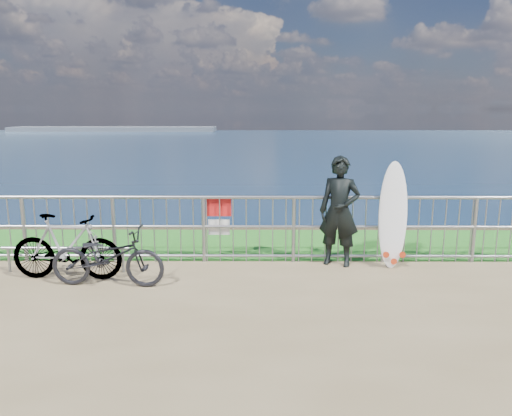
{
  "coord_description": "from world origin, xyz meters",
  "views": [
    {
      "loc": [
        0.43,
        -6.47,
        2.52
      ],
      "look_at": [
        0.38,
        1.2,
        1.0
      ],
      "focal_mm": 35.0,
      "sensor_mm": 36.0,
      "label": 1
    }
  ],
  "objects_px": {
    "surfer": "(339,211)",
    "surfboard": "(393,219)",
    "bicycle_far": "(67,247)",
    "bicycle_near": "(108,257)"
  },
  "relations": [
    {
      "from": "surfer",
      "to": "surfboard",
      "type": "distance_m",
      "value": 0.86
    },
    {
      "from": "surfer",
      "to": "bicycle_far",
      "type": "distance_m",
      "value": 4.27
    },
    {
      "from": "surfboard",
      "to": "bicycle_far",
      "type": "bearing_deg",
      "value": -172.24
    },
    {
      "from": "bicycle_near",
      "to": "bicycle_far",
      "type": "distance_m",
      "value": 0.76
    },
    {
      "from": "surfboard",
      "to": "bicycle_far",
      "type": "relative_size",
      "value": 1.03
    },
    {
      "from": "surfboard",
      "to": "bicycle_far",
      "type": "xyz_separation_m",
      "value": [
        -5.04,
        -0.69,
        -0.29
      ]
    },
    {
      "from": "bicycle_far",
      "to": "surfboard",
      "type": "bearing_deg",
      "value": -79.38
    },
    {
      "from": "surfboard",
      "to": "bicycle_near",
      "type": "relative_size",
      "value": 1.04
    },
    {
      "from": "surfboard",
      "to": "bicycle_near",
      "type": "height_order",
      "value": "surfboard"
    },
    {
      "from": "bicycle_near",
      "to": "bicycle_far",
      "type": "bearing_deg",
      "value": 71.39
    }
  ]
}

